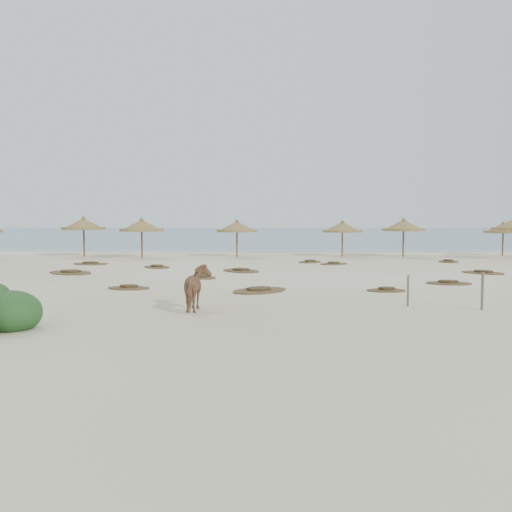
# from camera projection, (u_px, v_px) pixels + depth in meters

# --- Properties ---
(ground) EXTENTS (160.00, 160.00, 0.00)m
(ground) POSITION_uv_depth(u_px,v_px,m) (214.00, 289.00, 23.40)
(ground) COLOR beige
(ground) RESTS_ON ground
(ocean) EXTENTS (200.00, 100.00, 0.01)m
(ocean) POSITION_uv_depth(u_px,v_px,m) (257.00, 233.00, 98.19)
(ocean) COLOR #275376
(ocean) RESTS_ON ground
(foam_line) EXTENTS (70.00, 0.60, 0.01)m
(foam_line) POSITION_uv_depth(u_px,v_px,m) (244.00, 251.00, 49.32)
(foam_line) COLOR silver
(foam_line) RESTS_ON ground
(palapa_1) EXTENTS (4.22, 4.22, 3.04)m
(palapa_1) POSITION_uv_depth(u_px,v_px,m) (84.00, 225.00, 42.08)
(palapa_1) COLOR brown
(palapa_1) RESTS_ON ground
(palapa_2) EXTENTS (3.34, 3.34, 2.93)m
(palapa_2) POSITION_uv_depth(u_px,v_px,m) (142.00, 226.00, 40.53)
(palapa_2) COLOR brown
(palapa_2) RESTS_ON ground
(palapa_3) EXTENTS (3.39, 3.39, 2.80)m
(palapa_3) POSITION_uv_depth(u_px,v_px,m) (237.00, 227.00, 41.61)
(palapa_3) COLOR brown
(palapa_3) RESTS_ON ground
(palapa_4) EXTENTS (3.23, 3.23, 2.74)m
(palapa_4) POSITION_uv_depth(u_px,v_px,m) (342.00, 228.00, 42.09)
(palapa_4) COLOR brown
(palapa_4) RESTS_ON ground
(palapa_5) EXTENTS (3.25, 3.25, 2.92)m
(palapa_5) POSITION_uv_depth(u_px,v_px,m) (404.00, 226.00, 41.77)
(palapa_5) COLOR brown
(palapa_5) RESTS_ON ground
(palapa_7) EXTENTS (3.37, 3.37, 2.64)m
(palapa_7) POSITION_uv_depth(u_px,v_px,m) (503.00, 229.00, 43.00)
(palapa_7) COLOR brown
(palapa_7) RESTS_ON ground
(horse) EXTENTS (0.81, 1.72, 1.44)m
(horse) POSITION_uv_depth(u_px,v_px,m) (198.00, 288.00, 17.99)
(horse) COLOR #996545
(horse) RESTS_ON ground
(fence_post_near) EXTENTS (0.09, 0.09, 1.03)m
(fence_post_near) POSITION_uv_depth(u_px,v_px,m) (408.00, 291.00, 18.82)
(fence_post_near) COLOR brown
(fence_post_near) RESTS_ON ground
(fence_post_far) EXTENTS (0.11, 0.11, 1.20)m
(fence_post_far) POSITION_uv_depth(u_px,v_px,m) (482.00, 291.00, 18.10)
(fence_post_far) COLOR brown
(fence_post_far) RESTS_ON ground
(scrub_1) EXTENTS (3.39, 3.34, 0.16)m
(scrub_1) POSITION_uv_depth(u_px,v_px,m) (71.00, 272.00, 29.77)
(scrub_1) COLOR brown
(scrub_1) RESTS_ON ground
(scrub_2) EXTENTS (1.96, 1.99, 0.16)m
(scrub_2) POSITION_uv_depth(u_px,v_px,m) (202.00, 277.00, 27.42)
(scrub_2) COLOR brown
(scrub_2) RESTS_ON ground
(scrub_3) EXTENTS (2.85, 3.03, 0.16)m
(scrub_3) POSITION_uv_depth(u_px,v_px,m) (241.00, 270.00, 30.77)
(scrub_3) COLOR brown
(scrub_3) RESTS_ON ground
(scrub_4) EXTENTS (2.12, 1.52, 0.16)m
(scrub_4) POSITION_uv_depth(u_px,v_px,m) (449.00, 283.00, 25.07)
(scrub_4) COLOR brown
(scrub_4) RESTS_ON ground
(scrub_5) EXTENTS (2.61, 2.58, 0.16)m
(scrub_5) POSITION_uv_depth(u_px,v_px,m) (483.00, 272.00, 29.71)
(scrub_5) COLOR brown
(scrub_5) RESTS_ON ground
(scrub_6) EXTENTS (2.63, 2.05, 0.16)m
(scrub_6) POSITION_uv_depth(u_px,v_px,m) (90.00, 263.00, 35.31)
(scrub_6) COLOR brown
(scrub_6) RESTS_ON ground
(scrub_7) EXTENTS (2.12, 2.34, 0.16)m
(scrub_7) POSITION_uv_depth(u_px,v_px,m) (310.00, 262.00, 36.76)
(scrub_7) COLOR brown
(scrub_7) RESTS_ON ground
(scrub_9) EXTENTS (2.94, 2.94, 0.16)m
(scrub_9) POSITION_uv_depth(u_px,v_px,m) (259.00, 290.00, 22.58)
(scrub_9) COLOR brown
(scrub_9) RESTS_ON ground
(scrub_10) EXTENTS (2.21, 1.91, 0.16)m
(scrub_10) POSITION_uv_depth(u_px,v_px,m) (334.00, 264.00, 35.28)
(scrub_10) COLOR brown
(scrub_10) RESTS_ON ground
(scrub_11) EXTENTS (1.92, 1.39, 0.16)m
(scrub_11) POSITION_uv_depth(u_px,v_px,m) (129.00, 288.00, 23.39)
(scrub_11) COLOR brown
(scrub_11) RESTS_ON ground
(scrub_12) EXTENTS (1.59, 1.06, 0.16)m
(scrub_12) POSITION_uv_depth(u_px,v_px,m) (386.00, 290.00, 22.65)
(scrub_12) COLOR brown
(scrub_12) RESTS_ON ground
(scrub_13) EXTENTS (2.27, 2.42, 0.16)m
(scrub_13) POSITION_uv_depth(u_px,v_px,m) (157.00, 267.00, 33.01)
(scrub_13) COLOR brown
(scrub_13) RESTS_ON ground
(scrub_14) EXTENTS (1.78, 2.24, 0.16)m
(scrub_14) POSITION_uv_depth(u_px,v_px,m) (449.00, 261.00, 37.05)
(scrub_14) COLOR brown
(scrub_14) RESTS_ON ground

